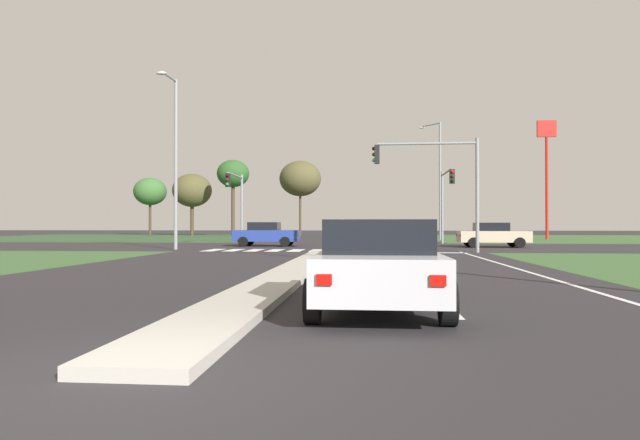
% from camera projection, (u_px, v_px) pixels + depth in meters
% --- Properties ---
extents(ground_plane, '(200.00, 200.00, 0.00)m').
position_uv_depth(ground_plane, '(335.00, 247.00, 34.67)').
color(ground_plane, '#282628').
extents(grass_verge_far_left, '(35.00, 35.00, 0.01)m').
position_uv_depth(grass_verge_far_left, '(123.00, 237.00, 61.36)').
color(grass_verge_far_left, '#2D4C28').
rests_on(grass_verge_far_left, ground).
extents(grass_verge_far_right, '(35.00, 35.00, 0.01)m').
position_uv_depth(grass_verge_far_right, '(594.00, 238.00, 56.78)').
color(grass_verge_far_right, '#385B2D').
rests_on(grass_verge_far_right, ground).
extents(median_island_near, '(1.20, 22.00, 0.14)m').
position_uv_depth(median_island_near, '(294.00, 271.00, 15.75)').
color(median_island_near, '#ADA89E').
rests_on(median_island_near, ground).
extents(median_island_far, '(1.20, 36.00, 0.14)m').
position_uv_depth(median_island_far, '(349.00, 237.00, 59.57)').
color(median_island_far, '#ADA89E').
rests_on(median_island_far, ground).
extents(lane_dash_near, '(0.14, 2.00, 0.01)m').
position_uv_depth(lane_dash_near, '(450.00, 309.00, 9.02)').
color(lane_dash_near, silver).
rests_on(lane_dash_near, ground).
extents(lane_dash_second, '(0.14, 2.00, 0.01)m').
position_uv_depth(lane_dash_second, '(418.00, 275.00, 14.99)').
color(lane_dash_second, silver).
rests_on(lane_dash_second, ground).
extents(lane_dash_third, '(0.14, 2.00, 0.01)m').
position_uv_depth(lane_dash_third, '(404.00, 261.00, 20.97)').
color(lane_dash_third, silver).
rests_on(lane_dash_third, ground).
extents(edge_line_right, '(0.14, 24.00, 0.01)m').
position_uv_depth(edge_line_right, '(528.00, 272.00, 16.13)').
color(edge_line_right, silver).
rests_on(edge_line_right, ground).
extents(stop_bar_near, '(6.40, 0.50, 0.01)m').
position_uv_depth(stop_bar_near, '(402.00, 253.00, 27.36)').
color(stop_bar_near, silver).
rests_on(stop_bar_near, ground).
extents(crosswalk_bar_near, '(0.70, 2.80, 0.01)m').
position_uv_depth(crosswalk_bar_near, '(213.00, 250.00, 30.06)').
color(crosswalk_bar_near, silver).
rests_on(crosswalk_bar_near, ground).
extents(crosswalk_bar_second, '(0.70, 2.80, 0.01)m').
position_uv_depth(crosswalk_bar_second, '(234.00, 250.00, 29.96)').
color(crosswalk_bar_second, silver).
rests_on(crosswalk_bar_second, ground).
extents(crosswalk_bar_third, '(0.70, 2.80, 0.01)m').
position_uv_depth(crosswalk_bar_third, '(254.00, 250.00, 29.86)').
color(crosswalk_bar_third, silver).
rests_on(crosswalk_bar_third, ground).
extents(crosswalk_bar_fourth, '(0.70, 2.80, 0.01)m').
position_uv_depth(crosswalk_bar_fourth, '(275.00, 250.00, 29.75)').
color(crosswalk_bar_fourth, silver).
rests_on(crosswalk_bar_fourth, ground).
extents(crosswalk_bar_fifth, '(0.70, 2.80, 0.01)m').
position_uv_depth(crosswalk_bar_fifth, '(296.00, 250.00, 29.65)').
color(crosswalk_bar_fifth, silver).
rests_on(crosswalk_bar_fifth, ground).
extents(crosswalk_bar_sixth, '(0.70, 2.80, 0.01)m').
position_uv_depth(crosswalk_bar_sixth, '(317.00, 251.00, 29.55)').
color(crosswalk_bar_sixth, silver).
rests_on(crosswalk_bar_sixth, ground).
extents(crosswalk_bar_seventh, '(0.70, 2.80, 0.01)m').
position_uv_depth(crosswalk_bar_seventh, '(338.00, 251.00, 29.44)').
color(crosswalk_bar_seventh, silver).
rests_on(crosswalk_bar_seventh, ground).
extents(crosswalk_bar_eighth, '(0.70, 2.80, 0.01)m').
position_uv_depth(crosswalk_bar_eighth, '(360.00, 251.00, 29.34)').
color(crosswalk_bar_eighth, silver).
rests_on(crosswalk_bar_eighth, ground).
extents(car_blue_near, '(4.28, 2.05, 1.57)m').
position_uv_depth(car_blue_near, '(266.00, 234.00, 35.81)').
color(car_blue_near, navy).
rests_on(car_blue_near, ground).
extents(car_silver_second, '(2.10, 4.20, 1.48)m').
position_uv_depth(car_silver_second, '(378.00, 264.00, 8.91)').
color(car_silver_second, '#B7B7BC').
rests_on(car_silver_second, ground).
extents(car_beige_third, '(4.31, 1.95, 1.53)m').
position_uv_depth(car_beige_third, '(493.00, 235.00, 33.95)').
color(car_beige_third, '#BCAD8E').
rests_on(car_beige_third, ground).
extents(car_white_fourth, '(1.97, 4.32, 1.61)m').
position_uv_depth(car_white_fourth, '(373.00, 238.00, 24.04)').
color(car_white_fourth, silver).
rests_on(car_white_fourth, ground).
extents(traffic_signal_near_right, '(5.38, 0.32, 5.78)m').
position_uv_depth(traffic_signal_near_right, '(438.00, 173.00, 27.62)').
color(traffic_signal_near_right, gray).
rests_on(traffic_signal_near_right, ground).
extents(traffic_signal_far_right, '(0.32, 5.20, 5.35)m').
position_uv_depth(traffic_signal_far_right, '(446.00, 192.00, 38.66)').
color(traffic_signal_far_right, gray).
rests_on(traffic_signal_far_right, ground).
extents(traffic_signal_far_left, '(0.32, 4.52, 5.28)m').
position_uv_depth(traffic_signal_far_left, '(237.00, 195.00, 40.29)').
color(traffic_signal_far_left, gray).
rests_on(traffic_signal_far_left, ground).
extents(street_lamp_second, '(0.56, 2.31, 9.64)m').
position_uv_depth(street_lamp_second, '(175.00, 154.00, 30.68)').
color(street_lamp_second, gray).
rests_on(street_lamp_second, ground).
extents(street_lamp_third, '(1.90, 1.94, 10.97)m').
position_uv_depth(street_lamp_third, '(438.00, 175.00, 50.76)').
color(street_lamp_third, gray).
rests_on(street_lamp_third, ground).
extents(pedestrian_at_median, '(0.34, 0.34, 1.75)m').
position_uv_depth(pedestrian_at_median, '(342.00, 227.00, 45.04)').
color(pedestrian_at_median, '#4C4C4C').
rests_on(pedestrian_at_median, median_island_far).
extents(fastfood_pole_sign, '(1.80, 0.40, 11.55)m').
position_uv_depth(fastfood_pole_sign, '(547.00, 153.00, 52.93)').
color(fastfood_pole_sign, red).
rests_on(fastfood_pole_sign, ground).
extents(treeline_near, '(4.39, 4.39, 7.79)m').
position_uv_depth(treeline_near, '(150.00, 192.00, 73.75)').
color(treeline_near, '#423323').
rests_on(treeline_near, ground).
extents(treeline_second, '(5.13, 5.13, 8.11)m').
position_uv_depth(treeline_second, '(192.00, 191.00, 71.57)').
color(treeline_second, '#423323').
rests_on(treeline_second, ground).
extents(treeline_third, '(3.95, 3.95, 9.38)m').
position_uv_depth(treeline_third, '(233.00, 174.00, 66.95)').
color(treeline_third, '#423323').
rests_on(treeline_third, ground).
extents(treeline_fourth, '(5.36, 5.36, 9.64)m').
position_uv_depth(treeline_fourth, '(300.00, 179.00, 70.13)').
color(treeline_fourth, '#423323').
rests_on(treeline_fourth, ground).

